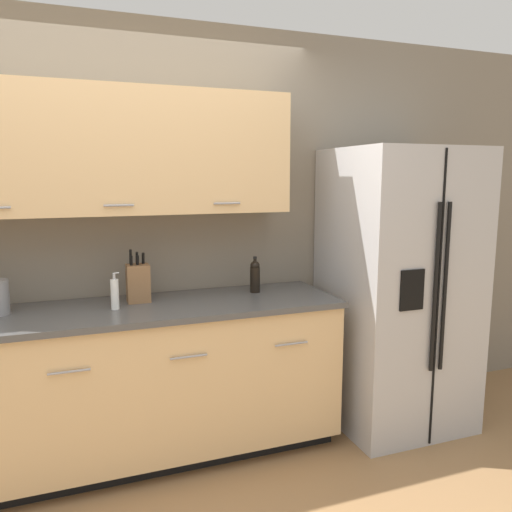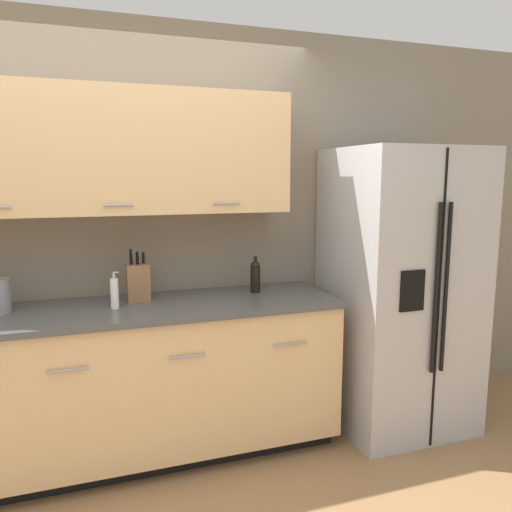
% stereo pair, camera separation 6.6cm
% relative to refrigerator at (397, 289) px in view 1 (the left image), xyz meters
% --- Properties ---
extents(wall_back, '(10.00, 0.39, 2.60)m').
position_rel_refrigerator_xyz_m(wall_back, '(-1.77, 0.38, 0.51)').
color(wall_back, gray).
rests_on(wall_back, ground_plane).
extents(counter_unit, '(2.51, 0.64, 0.93)m').
position_rel_refrigerator_xyz_m(counter_unit, '(-1.77, 0.09, -0.45)').
color(counter_unit, black).
rests_on(counter_unit, ground_plane).
extents(refrigerator, '(0.85, 0.82, 1.84)m').
position_rel_refrigerator_xyz_m(refrigerator, '(0.00, 0.00, 0.00)').
color(refrigerator, '#B2B2B5').
rests_on(refrigerator, ground_plane).
extents(knife_block, '(0.13, 0.11, 0.31)m').
position_rel_refrigerator_xyz_m(knife_block, '(-1.67, 0.19, 0.13)').
color(knife_block, olive).
rests_on(knife_block, counter_unit).
extents(soap_dispenser, '(0.05, 0.04, 0.21)m').
position_rel_refrigerator_xyz_m(soap_dispenser, '(-1.82, 0.06, 0.10)').
color(soap_dispenser, white).
rests_on(soap_dispenser, counter_unit).
extents(oil_bottle, '(0.06, 0.06, 0.23)m').
position_rel_refrigerator_xyz_m(oil_bottle, '(-0.94, 0.18, 0.12)').
color(oil_bottle, black).
rests_on(oil_bottle, counter_unit).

